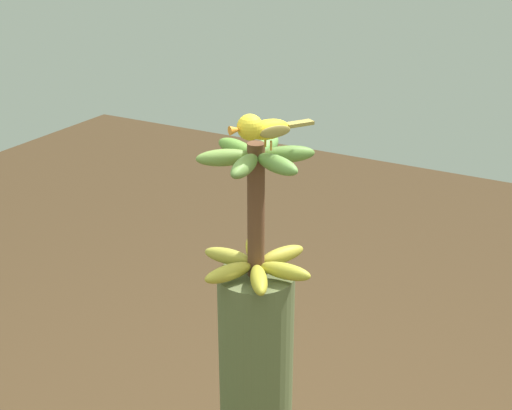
{
  "coord_description": "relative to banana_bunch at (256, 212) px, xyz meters",
  "views": [
    {
      "loc": [
        -1.25,
        -0.68,
        1.92
      ],
      "look_at": [
        0.0,
        0.0,
        1.31
      ],
      "focal_mm": 47.64,
      "sensor_mm": 36.0,
      "label": 1
    }
  ],
  "objects": [
    {
      "name": "perched_bird",
      "position": [
        -0.04,
        -0.03,
        0.21
      ],
      "size": [
        0.18,
        0.13,
        0.08
      ],
      "color": "#C68933",
      "rests_on": "banana_bunch"
    },
    {
      "name": "banana_bunch",
      "position": [
        0.0,
        0.0,
        0.0
      ],
      "size": [
        0.27,
        0.28,
        0.33
      ],
      "color": "brown",
      "rests_on": "banana_tree"
    }
  ]
}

